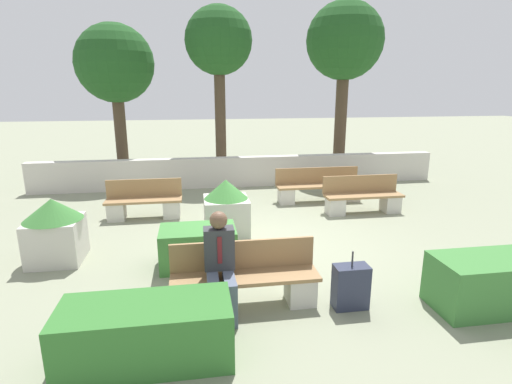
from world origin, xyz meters
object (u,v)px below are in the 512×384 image
Objects in this scene: planter_corner_left at (55,228)px; tree_center_left at (219,44)px; bench_front at (245,282)px; person_seated_man at (220,260)px; bench_right_side at (319,188)px; suitcase at (351,287)px; tree_center_right at (345,44)px; planter_corner_right at (226,207)px; bench_left_side at (144,204)px; tree_leftmost at (115,65)px; bench_back at (363,199)px.

planter_corner_left is 0.21× the size of tree_center_left.
bench_front is at bearing -32.81° from planter_corner_left.
bench_front is 0.54m from person_seated_man.
bench_front is 5.28m from bench_right_side.
person_seated_man is at bearing -94.31° from tree_center_left.
suitcase is 9.38m from tree_center_right.
tree_center_left is at bearing 86.87° from planter_corner_right.
tree_center_left is at bearing 85.69° from person_seated_man.
bench_left_side is 0.35× the size of tree_leftmost.
planter_corner_left reaches higher than bench_right_side.
suitcase is (-1.14, -4.94, -0.04)m from bench_right_side.
tree_leftmost is (0.07, 6.46, 2.87)m from planter_corner_left.
bench_front is 3.45m from planter_corner_left.
tree_leftmost reaches higher than suitcase.
bench_left_side is at bearing -177.03° from bench_right_side.
planter_corner_left reaches higher than bench_front.
planter_corner_right reaches higher than bench_left_side.
tree_center_left is (0.59, 7.88, 3.29)m from person_seated_man.
planter_corner_right is 0.23× the size of tree_leftmost.
tree_center_right is (4.18, 7.81, 3.79)m from bench_front.
bench_right_side is 5.07m from suitcase.
bench_left_side and bench_back have the same top height.
bench_back is 0.39× the size of tree_leftmost.
tree_leftmost is (-2.82, 8.33, 3.12)m from bench_front.
tree_leftmost is (-5.32, 3.67, 3.11)m from bench_right_side.
tree_leftmost reaches higher than planter_corner_left.
suitcase is 0.15× the size of tree_center_right.
tree_center_left reaches higher than bench_left_side.
tree_leftmost reaches higher than bench_front.
bench_front is 9.64m from tree_center_right.
bench_front is 0.36× the size of tree_center_right.
tree_leftmost is (-2.49, 8.47, 2.71)m from person_seated_man.
bench_left_side is 2.43m from planter_corner_left.
planter_corner_left is 9.90m from tree_center_right.
bench_left_side is (-1.71, 3.97, -0.01)m from bench_front.
planter_corner_right is (-3.21, -0.85, 0.23)m from bench_back.
bench_back is 0.35× the size of tree_center_left.
planter_corner_right is 6.09m from tree_center_left.
planter_corner_right reaches higher than planter_corner_left.
planter_corner_left is 3.02m from planter_corner_right.
bench_front is at bearing -71.48° from bench_left_side.
bench_right_side reaches higher than suitcase.
tree_center_left is at bearing 119.53° from bench_right_side.
bench_right_side is 6.07m from planter_corner_left.
tree_center_right is at bearing 68.72° from bench_back.
bench_right_side is at bearing 76.98° from suitcase.
planter_corner_right is at bearing -173.46° from bench_back.
bench_right_side is 5.58m from person_seated_man.
tree_center_right is at bearing -4.22° from tree_leftmost.
planter_corner_right is at bearing 90.16° from bench_front.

